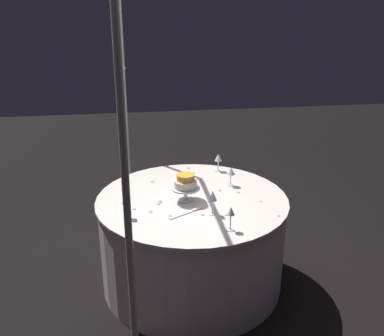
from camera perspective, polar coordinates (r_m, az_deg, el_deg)
The scene contains 28 objects.
ground_plane at distance 3.60m, azimuth 0.00°, elevation -14.84°, with size 12.00×12.00×0.00m, color black.
decorative_arch at distance 2.95m, azimuth -9.22°, elevation 8.48°, with size 2.35×0.06×2.23m.
main_table at distance 3.40m, azimuth 0.00°, elevation -9.73°, with size 1.46×1.46×0.75m.
tiered_cake at distance 3.12m, azimuth -0.89°, elevation -2.10°, with size 0.22×0.22×0.21m.
wine_glass_0 at distance 2.92m, azimuth -8.96°, elevation -4.36°, with size 0.06×0.06×0.17m.
wine_glass_1 at distance 2.92m, azimuth 2.78°, elevation -3.87°, with size 0.07×0.07×0.18m.
wine_glass_2 at distance 2.74m, azimuth 5.26°, elevation -6.06°, with size 0.06×0.06×0.17m.
wine_glass_3 at distance 3.71m, azimuth 3.58°, elevation 1.34°, with size 0.06×0.06×0.16m.
wine_glass_4 at distance 3.41m, azimuth 5.28°, elevation -0.53°, with size 0.07×0.07×0.15m.
cake_knife at distance 3.00m, azimuth -0.51°, elevation -5.99°, with size 0.16×0.27×0.01m.
rose_petal_0 at distance 3.35m, azimuth 3.75°, elevation -3.04°, with size 0.03×0.02×0.00m, color #EA6B84.
rose_petal_1 at distance 3.72m, azimuth -1.63°, elevation -0.49°, with size 0.03×0.02×0.00m, color #EA6B84.
rose_petal_2 at distance 3.13m, azimuth -4.53°, elevation -4.85°, with size 0.03×0.02×0.00m, color #EA6B84.
rose_petal_3 at distance 3.69m, azimuth 0.17°, elevation -0.64°, with size 0.03×0.02×0.00m, color #EA6B84.
rose_petal_4 at distance 3.30m, azimuth -1.00°, elevation -3.40°, with size 0.03×0.02×0.00m, color #EA6B84.
rose_petal_5 at distance 3.02m, azimuth -5.62°, elevation -5.90°, with size 0.03×0.02×0.00m, color #EA6B84.
rose_petal_6 at distance 2.97m, azimuth 4.80°, elevation -6.33°, with size 0.04×0.03×0.00m, color #EA6B84.
rose_petal_7 at distance 3.80m, azimuth -0.50°, elevation 0.01°, with size 0.04×0.03×0.00m, color #EA6B84.
rose_petal_8 at distance 3.01m, azimuth 11.67°, elevation -6.34°, with size 0.02×0.02×0.00m, color #EA6B84.
rose_petal_9 at distance 2.97m, azimuth 1.47°, elevation -6.33°, with size 0.03×0.02×0.00m, color #EA6B84.
rose_petal_10 at distance 3.33m, azimuth 6.31°, elevation -3.29°, with size 0.03×0.02×0.00m, color #EA6B84.
rose_petal_11 at distance 3.17m, azimuth -4.28°, elevation -4.52°, with size 0.04×0.03×0.00m, color #EA6B84.
rose_petal_12 at distance 3.39m, azimuth -9.37°, elevation -2.96°, with size 0.03×0.02×0.00m, color #EA6B84.
rose_petal_13 at distance 3.52m, azimuth -5.33°, elevation -1.84°, with size 0.04×0.03×0.00m, color #EA6B84.
rose_petal_14 at distance 3.03m, azimuth 0.78°, elevation -5.68°, with size 0.03×0.02×0.00m, color #EA6B84.
rose_petal_15 at distance 3.07m, azimuth -7.83°, elevation -5.51°, with size 0.03×0.02×0.00m, color #EA6B84.
rose_petal_16 at distance 3.20m, azimuth 9.31°, elevation -4.49°, with size 0.02×0.02×0.00m, color #EA6B84.
rose_petal_17 at distance 2.96m, azimuth -2.95°, elevation -6.45°, with size 0.03×0.02×0.00m, color #EA6B84.
Camera 1 is at (-2.89, 0.44, 2.11)m, focal length 39.44 mm.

